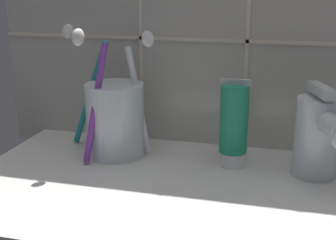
{
  "coord_description": "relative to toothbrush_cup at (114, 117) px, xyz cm",
  "views": [
    {
      "loc": [
        7.6,
        -51.1,
        26.16
      ],
      "look_at": [
        -6.7,
        3.18,
        9.2
      ],
      "focal_mm": 50.0,
      "sensor_mm": 36.0,
      "label": 1
    }
  ],
  "objects": [
    {
      "name": "tile_wall_backsplash",
      "position": [
        15.75,
        8.47,
        15.88
      ],
      "size": [
        72.8,
        1.72,
        46.79
      ],
      "color": "#B7B2A8",
      "rests_on": "ground"
    },
    {
      "name": "toothbrush_cup",
      "position": [
        0.0,
        0.0,
        0.0
      ],
      "size": [
        15.05,
        10.27,
        18.44
      ],
      "color": "silver",
      "rests_on": "sink_counter"
    },
    {
      "name": "toothpaste_tube",
      "position": [
        16.75,
        0.01,
        0.29
      ],
      "size": [
        3.93,
        3.74,
        11.87
      ],
      "color": "white",
      "rests_on": "sink_counter"
    },
    {
      "name": "sink_counter",
      "position": [
        15.75,
        -7.94,
        -6.52
      ],
      "size": [
        62.8,
        32.33,
        2.0
      ],
      "primitive_type": "cube",
      "color": "silver",
      "rests_on": "ground"
    },
    {
      "name": "sink_faucet",
      "position": [
        27.46,
        -1.04,
        0.08
      ],
      "size": [
        6.15,
        10.5,
        11.73
      ],
      "rotation": [
        0.0,
        0.0,
        -1.24
      ],
      "color": "silver",
      "rests_on": "sink_counter"
    }
  ]
}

